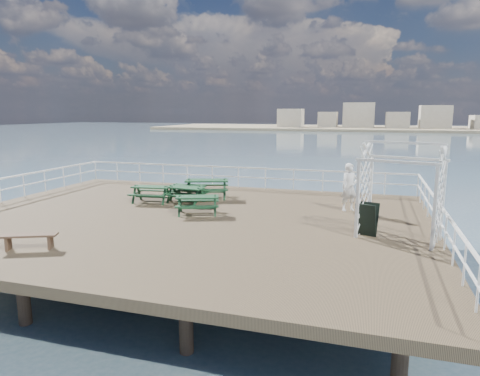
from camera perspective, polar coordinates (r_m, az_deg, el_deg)
name	(u,v)px	position (r m, az deg, el deg)	size (l,w,h in m)	color
ground	(185,221)	(16.50, -7.36, -4.37)	(18.00, 14.00, 0.30)	brown
sea_backdrop	(392,125)	(148.76, 19.59, 7.88)	(300.00, 300.00, 9.20)	#456074
railing	(207,184)	(18.62, -4.37, 0.58)	(17.77, 13.76, 1.10)	white
picnic_table_a	(151,191)	(19.28, -11.76, -0.35)	(1.81, 1.52, 0.81)	#13351F
picnic_table_b	(188,189)	(19.50, -6.96, -0.17)	(1.72, 1.45, 0.77)	#13351F
picnic_table_c	(207,185)	(19.88, -4.45, 0.44)	(2.38, 2.13, 0.96)	#13351F
picnic_table_d	(186,191)	(18.93, -7.27, -0.46)	(1.74, 1.47, 0.79)	#13351F
picnic_table_e	(197,201)	(16.80, -5.70, -1.74)	(2.01, 1.82, 0.80)	#13351F
flat_bench_far	(29,238)	(13.95, -26.31, -6.00)	(1.58, 0.98, 0.45)	#4F3B28
trellis_arbor	(400,197)	(14.19, 20.55, -1.07)	(2.74, 2.00, 3.06)	white
sandwich_board	(367,220)	(14.42, 16.54, -4.06)	(0.78, 0.67, 1.09)	black
person	(349,187)	(17.75, 14.38, 0.11)	(0.70, 0.46, 1.93)	white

